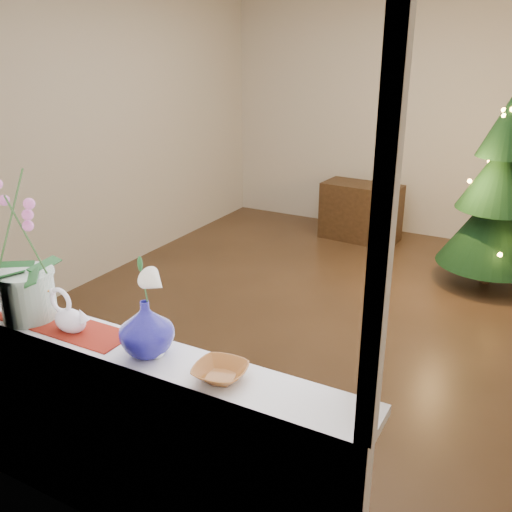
{
  "coord_description": "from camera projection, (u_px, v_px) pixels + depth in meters",
  "views": [
    {
      "loc": [
        1.49,
        -3.96,
        2.13
      ],
      "look_at": [
        0.09,
        -1.4,
        1.02
      ],
      "focal_mm": 40.0,
      "sensor_mm": 36.0,
      "label": 1
    }
  ],
  "objects": [
    {
      "name": "runner",
      "position": [
        61.0,
        325.0,
        2.57
      ],
      "size": [
        0.7,
        0.2,
        0.01
      ],
      "primitive_type": "cube",
      "color": "maroon",
      "rests_on": "windowsill"
    },
    {
      "name": "blue_vase",
      "position": [
        146.0,
        324.0,
        2.3
      ],
      "size": [
        0.33,
        0.33,
        0.27
      ],
      "primitive_type": "imported",
      "rotation": [
        0.0,
        0.0,
        0.37
      ],
      "color": "navy",
      "rests_on": "windowsill"
    },
    {
      "name": "paperweight",
      "position": [
        157.0,
        351.0,
        2.3
      ],
      "size": [
        0.08,
        0.08,
        0.07
      ],
      "primitive_type": "sphere",
      "rotation": [
        0.0,
        0.0,
        -0.19
      ],
      "color": "white",
      "rests_on": "windowsill"
    },
    {
      "name": "wall_front",
      "position": [
        94.0,
        261.0,
        2.14
      ],
      "size": [
        4.5,
        0.1,
        2.7
      ],
      "primitive_type": "cube",
      "color": "beige",
      "rests_on": "ground"
    },
    {
      "name": "window_apron",
      "position": [
        122.0,
        451.0,
        2.5
      ],
      "size": [
        2.2,
        0.08,
        0.88
      ],
      "primitive_type": "cube",
      "color": "white",
      "rests_on": "ground"
    },
    {
      "name": "lily",
      "position": [
        142.0,
        270.0,
        2.22
      ],
      "size": [
        0.15,
        0.09,
        0.2
      ],
      "primitive_type": null,
      "color": "silver",
      "rests_on": "blue_vase"
    },
    {
      "name": "orchid_pot",
      "position": [
        19.0,
        240.0,
        2.51
      ],
      "size": [
        0.33,
        0.33,
        0.77
      ],
      "primitive_type": null,
      "rotation": [
        0.0,
        0.0,
        -0.28
      ],
      "color": "silver",
      "rests_on": "windowsill"
    },
    {
      "name": "window_frame",
      "position": [
        90.0,
        167.0,
        2.04
      ],
      "size": [
        2.22,
        0.06,
        1.6
      ],
      "primitive_type": null,
      "color": "white",
      "rests_on": "windowsill"
    },
    {
      "name": "wall_left",
      "position": [
        105.0,
        131.0,
        5.2
      ],
      "size": [
        0.1,
        5.0,
        2.7
      ],
      "primitive_type": "cube",
      "color": "beige",
      "rests_on": "ground"
    },
    {
      "name": "xmas_tree",
      "position": [
        498.0,
        194.0,
        5.03
      ],
      "size": [
        0.94,
        0.94,
        1.71
      ],
      "primitive_type": null,
      "rotation": [
        0.0,
        0.0,
        -0.0
      ],
      "color": "#0F331B",
      "rests_on": "ground"
    },
    {
      "name": "wall_back",
      "position": [
        420.0,
        115.0,
        6.24
      ],
      "size": [
        4.5,
        0.1,
        2.7
      ],
      "primitive_type": "cube",
      "color": "beige",
      "rests_on": "ground"
    },
    {
      "name": "ground",
      "position": [
        328.0,
        317.0,
        4.67
      ],
      "size": [
        5.0,
        5.0,
        0.0
      ],
      "primitive_type": "plane",
      "color": "#3D2918",
      "rests_on": "ground"
    },
    {
      "name": "swan",
      "position": [
        69.0,
        312.0,
        2.49
      ],
      "size": [
        0.24,
        0.14,
        0.19
      ],
      "primitive_type": null,
      "rotation": [
        0.0,
        0.0,
        -0.21
      ],
      "color": "white",
      "rests_on": "windowsill"
    },
    {
      "name": "side_table",
      "position": [
        361.0,
        212.0,
        6.39
      ],
      "size": [
        0.87,
        0.48,
        0.64
      ],
      "primitive_type": "cube",
      "rotation": [
        0.0,
        0.0,
        -0.06
      ],
      "color": "black",
      "rests_on": "ground"
    },
    {
      "name": "windowsill",
      "position": [
        127.0,
        350.0,
        2.41
      ],
      "size": [
        2.2,
        0.26,
        0.04
      ],
      "primitive_type": "cube",
      "color": "white",
      "rests_on": "window_apron"
    },
    {
      "name": "amber_dish",
      "position": [
        220.0,
        373.0,
        2.17
      ],
      "size": [
        0.19,
        0.19,
        0.04
      ],
      "primitive_type": "imported",
      "rotation": [
        0.0,
        0.0,
        0.11
      ],
      "color": "brown",
      "rests_on": "windowsill"
    }
  ]
}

